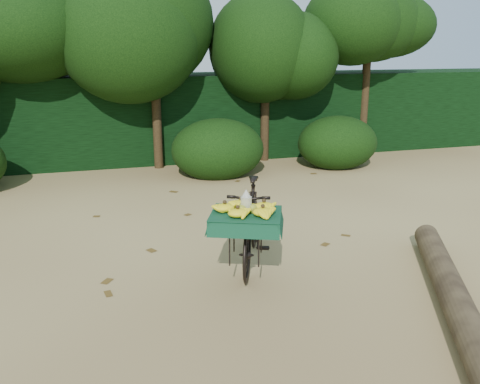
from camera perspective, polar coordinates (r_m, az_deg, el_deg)
name	(u,v)px	position (r m, az deg, el deg)	size (l,w,h in m)	color
ground	(179,280)	(5.48, -6.85, -9.77)	(80.00, 80.00, 0.00)	tan
vendor_bicycle	(251,223)	(5.63, 1.23, -3.53)	(1.17, 1.77, 0.96)	black
fallen_log	(460,311)	(4.96, 23.50, -12.20)	(0.28, 0.28, 3.82)	brown
hedge_backdrop	(127,118)	(11.30, -12.52, 8.13)	(26.00, 1.80, 1.80)	black
tree_row	(93,67)	(10.39, -16.21, 13.32)	(14.50, 2.00, 4.00)	black
bush_clumps	(165,155)	(9.47, -8.41, 4.10)	(8.80, 1.70, 0.90)	black
leaf_litter	(170,256)	(6.07, -7.91, -7.14)	(7.00, 7.30, 0.01)	#543C16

